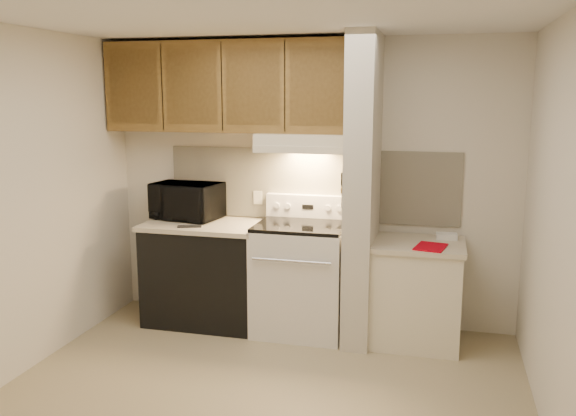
% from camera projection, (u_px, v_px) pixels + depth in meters
% --- Properties ---
extents(floor, '(3.60, 3.60, 0.00)m').
position_uv_depth(floor, '(263.00, 392.00, 4.20)').
color(floor, tan).
rests_on(floor, ground).
extents(ceiling, '(3.60, 3.60, 0.00)m').
position_uv_depth(ceiling, '(260.00, 15.00, 3.74)').
color(ceiling, white).
rests_on(ceiling, wall_back).
extents(wall_back, '(3.60, 2.50, 0.02)m').
position_uv_depth(wall_back, '(310.00, 183.00, 5.40)').
color(wall_back, beige).
rests_on(wall_back, floor).
extents(wall_left, '(0.02, 3.00, 2.50)m').
position_uv_depth(wall_left, '(24.00, 203.00, 4.41)').
color(wall_left, beige).
rests_on(wall_left, floor).
extents(wall_right, '(0.02, 3.00, 2.50)m').
position_uv_depth(wall_right, '(558.00, 230.00, 3.53)').
color(wall_right, beige).
rests_on(wall_right, floor).
extents(backsplash, '(2.60, 0.02, 0.63)m').
position_uv_depth(backsplash, '(310.00, 185.00, 5.39)').
color(backsplash, '#F5EAC8').
rests_on(backsplash, wall_back).
extents(range_body, '(0.76, 0.65, 0.92)m').
position_uv_depth(range_body, '(301.00, 280.00, 5.22)').
color(range_body, silver).
rests_on(range_body, floor).
extents(oven_window, '(0.50, 0.01, 0.30)m').
position_uv_depth(oven_window, '(292.00, 286.00, 4.91)').
color(oven_window, black).
rests_on(oven_window, range_body).
extents(oven_handle, '(0.65, 0.02, 0.02)m').
position_uv_depth(oven_handle, '(291.00, 261.00, 4.83)').
color(oven_handle, silver).
rests_on(oven_handle, range_body).
extents(cooktop, '(0.74, 0.64, 0.03)m').
position_uv_depth(cooktop, '(301.00, 225.00, 5.13)').
color(cooktop, black).
rests_on(cooktop, range_body).
extents(range_backguard, '(0.76, 0.08, 0.20)m').
position_uv_depth(range_backguard, '(309.00, 206.00, 5.38)').
color(range_backguard, silver).
rests_on(range_backguard, range_body).
extents(range_display, '(0.10, 0.01, 0.04)m').
position_uv_depth(range_display, '(308.00, 207.00, 5.34)').
color(range_display, black).
rests_on(range_display, range_backguard).
extents(range_knob_left_outer, '(0.05, 0.02, 0.05)m').
position_uv_depth(range_knob_left_outer, '(277.00, 206.00, 5.40)').
color(range_knob_left_outer, silver).
rests_on(range_knob_left_outer, range_backguard).
extents(range_knob_left_inner, '(0.05, 0.02, 0.05)m').
position_uv_depth(range_knob_left_inner, '(288.00, 206.00, 5.38)').
color(range_knob_left_inner, silver).
rests_on(range_knob_left_inner, range_backguard).
extents(range_knob_right_inner, '(0.05, 0.02, 0.05)m').
position_uv_depth(range_knob_right_inner, '(328.00, 208.00, 5.29)').
color(range_knob_right_inner, silver).
rests_on(range_knob_right_inner, range_backguard).
extents(range_knob_right_outer, '(0.05, 0.02, 0.05)m').
position_uv_depth(range_knob_right_outer, '(339.00, 208.00, 5.27)').
color(range_knob_right_outer, silver).
rests_on(range_knob_right_outer, range_backguard).
extents(dishwasher_front, '(1.00, 0.63, 0.87)m').
position_uv_depth(dishwasher_front, '(206.00, 275.00, 5.44)').
color(dishwasher_front, black).
rests_on(dishwasher_front, floor).
extents(left_countertop, '(1.04, 0.67, 0.04)m').
position_uv_depth(left_countertop, '(204.00, 225.00, 5.36)').
color(left_countertop, beige).
rests_on(left_countertop, dishwasher_front).
extents(spoon_rest, '(0.21, 0.13, 0.01)m').
position_uv_depth(spoon_rest, '(190.00, 226.00, 5.18)').
color(spoon_rest, black).
rests_on(spoon_rest, left_countertop).
extents(teal_jar, '(0.11, 0.11, 0.10)m').
position_uv_depth(teal_jar, '(191.00, 211.00, 5.61)').
color(teal_jar, '#307164').
rests_on(teal_jar, left_countertop).
extents(outlet, '(0.08, 0.01, 0.12)m').
position_uv_depth(outlet, '(258.00, 198.00, 5.52)').
color(outlet, beige).
rests_on(outlet, backsplash).
extents(microwave, '(0.64, 0.48, 0.33)m').
position_uv_depth(microwave, '(187.00, 201.00, 5.51)').
color(microwave, black).
rests_on(microwave, left_countertop).
extents(partition_pillar, '(0.22, 0.70, 2.50)m').
position_uv_depth(partition_pillar, '(362.00, 191.00, 4.94)').
color(partition_pillar, beige).
rests_on(partition_pillar, floor).
extents(pillar_trim, '(0.01, 0.70, 0.04)m').
position_uv_depth(pillar_trim, '(348.00, 184.00, 4.96)').
color(pillar_trim, brown).
rests_on(pillar_trim, partition_pillar).
extents(knife_strip, '(0.02, 0.42, 0.04)m').
position_uv_depth(knife_strip, '(347.00, 183.00, 4.91)').
color(knife_strip, black).
rests_on(knife_strip, partition_pillar).
extents(knife_blade_a, '(0.01, 0.03, 0.16)m').
position_uv_depth(knife_blade_a, '(342.00, 198.00, 4.79)').
color(knife_blade_a, silver).
rests_on(knife_blade_a, knife_strip).
extents(knife_handle_a, '(0.02, 0.02, 0.10)m').
position_uv_depth(knife_handle_a, '(342.00, 179.00, 4.75)').
color(knife_handle_a, black).
rests_on(knife_handle_a, knife_strip).
extents(knife_blade_b, '(0.01, 0.04, 0.18)m').
position_uv_depth(knife_blade_b, '(343.00, 198.00, 4.85)').
color(knife_blade_b, silver).
rests_on(knife_blade_b, knife_strip).
extents(knife_handle_b, '(0.02, 0.02, 0.10)m').
position_uv_depth(knife_handle_b, '(344.00, 178.00, 4.84)').
color(knife_handle_b, black).
rests_on(knife_handle_b, knife_strip).
extents(knife_blade_c, '(0.01, 0.04, 0.20)m').
position_uv_depth(knife_blade_c, '(345.00, 197.00, 4.94)').
color(knife_blade_c, silver).
rests_on(knife_blade_c, knife_strip).
extents(knife_handle_c, '(0.02, 0.02, 0.10)m').
position_uv_depth(knife_handle_c, '(345.00, 177.00, 4.90)').
color(knife_handle_c, black).
rests_on(knife_handle_c, knife_strip).
extents(knife_blade_d, '(0.01, 0.04, 0.16)m').
position_uv_depth(knife_blade_d, '(347.00, 193.00, 5.01)').
color(knife_blade_d, silver).
rests_on(knife_blade_d, knife_strip).
extents(knife_handle_d, '(0.02, 0.02, 0.10)m').
position_uv_depth(knife_handle_d, '(347.00, 175.00, 4.99)').
color(knife_handle_d, black).
rests_on(knife_handle_d, knife_strip).
extents(knife_blade_e, '(0.01, 0.04, 0.18)m').
position_uv_depth(knife_blade_e, '(348.00, 193.00, 5.08)').
color(knife_blade_e, silver).
rests_on(knife_blade_e, knife_strip).
extents(knife_handle_e, '(0.02, 0.02, 0.10)m').
position_uv_depth(knife_handle_e, '(348.00, 174.00, 5.05)').
color(knife_handle_e, black).
rests_on(knife_handle_e, knife_strip).
extents(oven_mitt, '(0.03, 0.09, 0.21)m').
position_uv_depth(oven_mitt, '(349.00, 192.00, 5.14)').
color(oven_mitt, gray).
rests_on(oven_mitt, partition_pillar).
extents(right_cab_base, '(0.70, 0.60, 0.81)m').
position_uv_depth(right_cab_base, '(416.00, 295.00, 4.99)').
color(right_cab_base, beige).
rests_on(right_cab_base, floor).
extents(right_countertop, '(0.74, 0.64, 0.04)m').
position_uv_depth(right_countertop, '(418.00, 245.00, 4.91)').
color(right_countertop, beige).
rests_on(right_countertop, right_cab_base).
extents(red_folder, '(0.27, 0.33, 0.01)m').
position_uv_depth(red_folder, '(431.00, 247.00, 4.73)').
color(red_folder, '#B4000F').
rests_on(red_folder, right_countertop).
extents(white_box, '(0.18, 0.12, 0.04)m').
position_uv_depth(white_box, '(447.00, 236.00, 5.02)').
color(white_box, white).
rests_on(white_box, right_countertop).
extents(range_hood, '(0.78, 0.44, 0.15)m').
position_uv_depth(range_hood, '(305.00, 142.00, 5.12)').
color(range_hood, beige).
rests_on(range_hood, upper_cabinets).
extents(hood_lip, '(0.78, 0.04, 0.06)m').
position_uv_depth(hood_lip, '(299.00, 150.00, 4.93)').
color(hood_lip, beige).
rests_on(hood_lip, range_hood).
extents(upper_cabinets, '(2.18, 0.33, 0.77)m').
position_uv_depth(upper_cabinets, '(228.00, 87.00, 5.25)').
color(upper_cabinets, brown).
rests_on(upper_cabinets, wall_back).
extents(cab_door_a, '(0.46, 0.01, 0.63)m').
position_uv_depth(cab_door_a, '(133.00, 87.00, 5.29)').
color(cab_door_a, brown).
rests_on(cab_door_a, upper_cabinets).
extents(cab_gap_a, '(0.01, 0.01, 0.73)m').
position_uv_depth(cab_gap_a, '(162.00, 87.00, 5.23)').
color(cab_gap_a, black).
rests_on(cab_gap_a, upper_cabinets).
extents(cab_door_b, '(0.46, 0.01, 0.63)m').
position_uv_depth(cab_door_b, '(192.00, 87.00, 5.16)').
color(cab_door_b, brown).
rests_on(cab_door_b, upper_cabinets).
extents(cab_gap_b, '(0.01, 0.01, 0.73)m').
position_uv_depth(cab_gap_b, '(222.00, 87.00, 5.09)').
color(cab_gap_b, black).
rests_on(cab_gap_b, upper_cabinets).
extents(cab_door_c, '(0.46, 0.01, 0.63)m').
position_uv_depth(cab_door_c, '(253.00, 87.00, 5.03)').
color(cab_door_c, brown).
rests_on(cab_door_c, upper_cabinets).
extents(cab_gap_c, '(0.01, 0.01, 0.73)m').
position_uv_depth(cab_gap_c, '(285.00, 87.00, 4.96)').
color(cab_gap_c, black).
rests_on(cab_gap_c, upper_cabinets).
extents(cab_door_d, '(0.46, 0.01, 0.63)m').
position_uv_depth(cab_door_d, '(318.00, 86.00, 4.89)').
color(cab_door_d, brown).
rests_on(cab_door_d, upper_cabinets).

